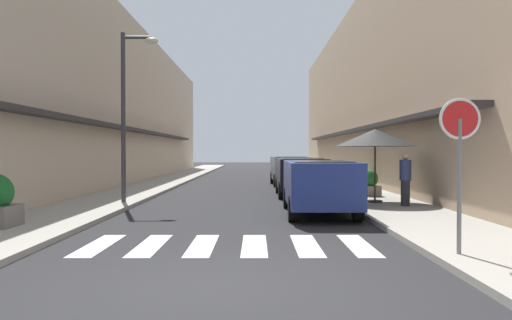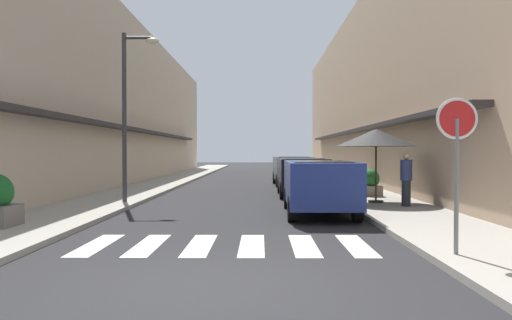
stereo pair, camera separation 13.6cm
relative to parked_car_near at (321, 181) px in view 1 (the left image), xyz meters
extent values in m
plane|color=#232326|center=(-2.22, 12.20, -0.92)|extent=(107.45, 107.45, 0.00)
cube|color=#9E998E|center=(-6.77, 12.20, -0.86)|extent=(2.55, 68.38, 0.12)
cube|color=#9E998E|center=(2.33, 12.20, -0.86)|extent=(2.55, 68.38, 0.12)
cube|color=#C6B299|center=(-10.55, 13.64, 3.40)|extent=(5.00, 45.96, 8.64)
cube|color=#332D2D|center=(-7.80, 13.64, 1.88)|extent=(0.50, 32.17, 0.16)
cube|color=tan|center=(6.10, 13.64, 4.01)|extent=(5.00, 45.96, 9.86)
cube|color=#332D2D|center=(3.35, 13.64, 1.88)|extent=(0.50, 32.17, 0.16)
cube|color=silver|center=(-4.60, -4.52, -0.92)|extent=(0.45, 2.20, 0.01)
cube|color=silver|center=(-3.65, -4.52, -0.92)|extent=(0.45, 2.20, 0.01)
cube|color=silver|center=(-2.70, -4.52, -0.92)|extent=(0.45, 2.20, 0.01)
cube|color=silver|center=(-1.75, -4.52, -0.92)|extent=(0.45, 2.20, 0.01)
cube|color=silver|center=(-0.80, -4.52, -0.92)|extent=(0.45, 2.20, 0.01)
cube|color=silver|center=(0.15, -4.52, -0.92)|extent=(0.45, 2.20, 0.01)
cube|color=navy|center=(0.00, 0.04, -0.04)|extent=(1.82, 4.49, 1.13)
cube|color=black|center=(0.00, -0.18, 0.27)|extent=(1.51, 2.52, 0.56)
cylinder|color=black|center=(-0.77, 1.53, -0.60)|extent=(0.23, 0.64, 0.64)
cylinder|color=black|center=(0.82, 1.50, -0.60)|extent=(0.23, 0.64, 0.64)
cylinder|color=black|center=(-0.82, -1.42, -0.60)|extent=(0.23, 0.64, 0.64)
cylinder|color=black|center=(0.77, -1.44, -0.60)|extent=(0.23, 0.64, 0.64)
cube|color=black|center=(0.00, 5.67, -0.04)|extent=(1.76, 3.96, 1.13)
cube|color=black|center=(0.00, 5.47, 0.27)|extent=(1.48, 2.22, 0.56)
cylinder|color=black|center=(-0.79, 6.97, -0.60)|extent=(0.22, 0.64, 0.64)
cylinder|color=black|center=(0.80, 6.97, -0.60)|extent=(0.22, 0.64, 0.64)
cylinder|color=black|center=(-0.80, 4.36, -0.60)|extent=(0.22, 0.64, 0.64)
cylinder|color=black|center=(0.79, 4.36, -0.60)|extent=(0.22, 0.64, 0.64)
cube|color=#4C5156|center=(0.00, 11.78, -0.04)|extent=(1.88, 3.99, 1.13)
cube|color=black|center=(0.00, 11.58, 0.27)|extent=(1.54, 2.25, 0.56)
cylinder|color=black|center=(-0.84, 13.05, -0.60)|extent=(0.24, 0.65, 0.64)
cylinder|color=black|center=(0.75, 13.11, -0.60)|extent=(0.24, 0.65, 0.64)
cylinder|color=black|center=(-0.75, 10.46, -0.60)|extent=(0.24, 0.65, 0.64)
cylinder|color=black|center=(0.84, 10.51, -0.60)|extent=(0.24, 0.65, 0.64)
cylinder|color=slate|center=(1.46, -5.82, 0.25)|extent=(0.07, 0.07, 2.11)
cylinder|color=red|center=(1.46, -5.82, 1.31)|extent=(0.64, 0.03, 0.64)
torus|color=white|center=(1.46, -5.82, 1.31)|extent=(0.65, 0.05, 0.65)
cylinder|color=#38383D|center=(-5.93, 2.23, 1.88)|extent=(0.14, 0.14, 5.36)
cylinder|color=#38383D|center=(-5.48, 2.23, 4.41)|extent=(0.90, 0.10, 0.10)
ellipsoid|color=beige|center=(-5.03, 2.23, 4.31)|extent=(0.44, 0.28, 0.20)
cylinder|color=#262626|center=(2.04, 2.13, -0.77)|extent=(0.48, 0.48, 0.06)
cylinder|color=#4C3823|center=(2.04, 2.13, 0.22)|extent=(0.06, 0.06, 2.04)
cone|color=black|center=(2.04, 2.13, 1.24)|extent=(2.53, 2.53, 0.55)
cube|color=gray|center=(2.35, 4.45, -0.62)|extent=(0.79, 0.79, 0.37)
sphere|color=#236628|center=(2.35, 4.45, -0.18)|extent=(0.70, 0.70, 0.70)
cube|color=slate|center=(2.35, 9.02, -0.60)|extent=(1.10, 1.10, 0.40)
sphere|color=#2D7533|center=(2.35, 9.02, -0.08)|extent=(0.92, 0.92, 0.92)
cylinder|color=#282B33|center=(2.67, 1.02, -0.42)|extent=(0.26, 0.26, 0.76)
cylinder|color=navy|center=(2.67, 1.02, 0.26)|extent=(0.34, 0.34, 0.60)
sphere|color=tan|center=(2.67, 1.02, 0.66)|extent=(0.21, 0.21, 0.21)
camera|label=1|loc=(-1.72, -13.60, 0.80)|focal=35.02mm
camera|label=2|loc=(-1.58, -13.60, 0.80)|focal=35.02mm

